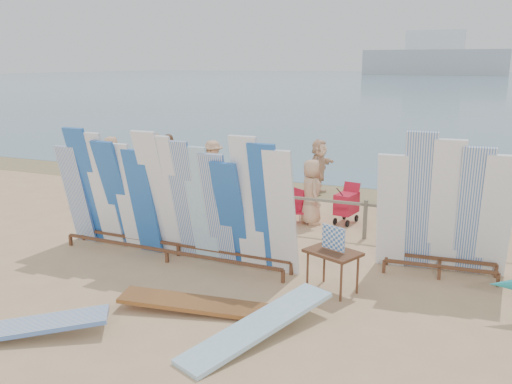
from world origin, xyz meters
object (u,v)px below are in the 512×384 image
at_px(stroller, 346,208).
at_px(beachgoer_extra_1, 170,163).
at_px(flat_board_c, 202,311).
at_px(beachgoer_3, 213,168).
at_px(beach_chair_left, 290,212).
at_px(beachgoer_7, 447,181).
at_px(beachgoer_6, 311,192).
at_px(beachgoer_9, 452,181).
at_px(vendor_table, 332,270).
at_px(side_surfboard_rack, 444,212).
at_px(beach_chair_right, 298,213).
at_px(beachgoer_0, 112,164).
at_px(beachgoer_4, 264,176).
at_px(beachgoer_1, 155,164).
at_px(beachgoer_11, 157,160).
at_px(flat_board_e, 14,338).
at_px(beachgoer_2, 239,186).
at_px(beachgoer_5, 319,167).
at_px(main_surfboard_rack, 171,202).
at_px(flat_board_b, 259,337).

bearing_deg(stroller, beachgoer_extra_1, 179.24).
xyz_separation_m(flat_board_c, beachgoer_3, (-3.45, 7.15, 0.82)).
xyz_separation_m(beach_chair_left, beachgoer_7, (3.54, 2.33, 0.63)).
bearing_deg(beachgoer_6, stroller, -95.93).
bearing_deg(beachgoer_9, beach_chair_left, 50.99).
bearing_deg(vendor_table, side_surfboard_rack, 65.00).
height_order(beach_chair_right, beachgoer_3, beachgoer_3).
distance_m(stroller, beachgoer_0, 7.60).
distance_m(flat_board_c, beachgoer_4, 7.09).
height_order(flat_board_c, beachgoer_4, beachgoer_4).
height_order(beachgoer_1, beachgoer_6, beachgoer_1).
distance_m(vendor_table, beachgoer_1, 8.43).
height_order(beachgoer_0, beachgoer_11, beachgoer_0).
relative_size(flat_board_e, beachgoer_2, 1.67).
distance_m(flat_board_c, beachgoer_extra_1, 8.46).
bearing_deg(beachgoer_11, beachgoer_0, -5.58).
bearing_deg(flat_board_c, vendor_table, -60.15).
distance_m(beachgoer_extra_1, beachgoer_3, 1.36).
relative_size(vendor_table, beachgoer_5, 0.71).
bearing_deg(main_surfboard_rack, beachgoer_6, 63.86).
height_order(flat_board_e, beachgoer_9, beachgoer_9).
xyz_separation_m(flat_board_e, beach_chair_left, (1.77, 7.12, 0.24)).
distance_m(beachgoer_7, beachgoer_3, 6.66).
xyz_separation_m(beachgoer_9, beachgoer_4, (-4.98, -0.97, -0.06)).
xyz_separation_m(side_surfboard_rack, beachgoer_2, (-5.14, 2.22, -0.42)).
xyz_separation_m(main_surfboard_rack, vendor_table, (3.39, -0.30, -0.80)).
height_order(beachgoer_0, beachgoer_7, beachgoer_7).
xyz_separation_m(beachgoer_extra_1, beachgoer_0, (-1.79, -0.49, -0.06)).
xyz_separation_m(flat_board_b, beachgoer_9, (2.13, 8.27, 0.84)).
bearing_deg(stroller, main_surfboard_rack, -113.54).
height_order(beachgoer_9, beachgoer_7, beachgoer_7).
height_order(vendor_table, beach_chair_left, vendor_table).
xyz_separation_m(beachgoer_1, beachgoer_3, (1.63, 0.63, -0.11)).
distance_m(flat_board_e, beachgoer_4, 8.72).
bearing_deg(beach_chair_left, beach_chair_right, 54.39).
distance_m(main_surfboard_rack, stroller, 4.76).
xyz_separation_m(side_surfboard_rack, beachgoer_7, (-0.21, 4.57, -0.35)).
distance_m(flat_board_c, beachgoer_0, 9.24).
bearing_deg(beachgoer_3, beachgoer_0, 136.92).
relative_size(beachgoer_9, beachgoer_2, 1.03).
height_order(side_surfboard_rack, beachgoer_2, side_surfboard_rack).
height_order(beachgoer_1, beachgoer_7, beachgoer_1).
xyz_separation_m(stroller, beachgoer_extra_1, (-5.76, 1.18, 0.51)).
bearing_deg(beachgoer_11, beachgoer_2, 95.17).
xyz_separation_m(flat_board_e, beachgoer_9, (5.42, 9.65, 0.84)).
bearing_deg(beachgoer_5, beach_chair_left, -173.88).
bearing_deg(beachgoer_0, beachgoer_9, -143.91).
bearing_deg(beachgoer_4, beachgoer_extra_1, 76.83).
bearing_deg(beachgoer_0, beachgoer_11, -102.65).
bearing_deg(beachgoer_9, beachgoer_3, 21.91).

